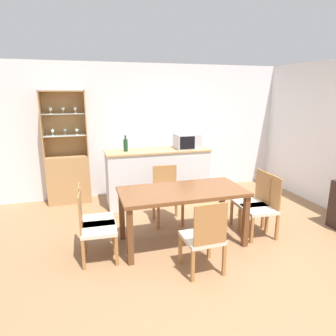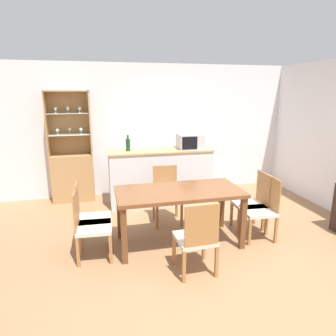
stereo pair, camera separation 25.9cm
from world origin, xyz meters
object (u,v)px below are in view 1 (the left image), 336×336
Objects in this scene: dining_chair_side_left_far at (94,220)px; microwave at (187,141)px; dining_chair_head_near at (204,237)px; wine_bottle at (126,145)px; dining_chair_head_far at (167,196)px; dining_chair_side_right_far at (253,201)px; display_cabinet at (68,171)px; dining_chair_side_left_near at (95,227)px; dining_chair_side_right_near at (262,207)px; dining_table at (182,196)px.

microwave reaches higher than dining_chair_side_left_far.
dining_chair_head_near is 2.49m from wine_bottle.
wine_bottle is (-1.13, 0.04, -0.02)m from microwave.
dining_chair_head_far and dining_chair_side_right_far have the same top height.
microwave is (0.64, 0.84, 0.71)m from dining_chair_head_far.
display_cabinet is 3.32m from dining_chair_side_right_far.
microwave reaches higher than dining_chair_side_left_near.
display_cabinet is at bearing -168.84° from dining_chair_side_left_far.
microwave is at bearing -1.84° from wine_bottle.
dining_chair_side_right_near is at bearing -73.04° from microwave.
wine_bottle is (-0.49, 1.61, 0.45)m from dining_table.
dining_chair_head_far is 1.44m from dining_chair_side_left_near.
wine_bottle reaches higher than dining_chair_side_left_near.
dining_chair_head_near is (-1.15, -0.61, 0.00)m from dining_chair_side_right_near.
dining_chair_side_left_near is at bearing 99.02° from dining_chair_side_right_far.
dining_chair_side_right_far is at bearing -42.17° from wine_bottle.
display_cabinet is 2.31× the size of dining_chair_side_right_far.
dining_chair_side_right_near is 2.31m from dining_chair_side_left_near.
dining_chair_side_right_near is 2.49m from wine_bottle.
dining_chair_head_far is at bearing 88.29° from dining_chair_head_near.
microwave is 1.13m from wine_bottle.
display_cabinet is 7.21× the size of wine_bottle.
dining_chair_side_right_far is (2.31, 0.24, 0.00)m from dining_chair_side_left_near.
dining_chair_side_left_far is (-1.16, -0.61, 0.00)m from dining_chair_head_far.
dining_chair_side_left_near is (-1.16, -0.12, -0.24)m from dining_table.
display_cabinet is at bearing 56.30° from dining_chair_side_right_far.
microwave is (0.64, 1.57, 0.47)m from dining_table.
dining_chair_head_far is 1.00× the size of dining_chair_side_right_near.
display_cabinet is 2.31× the size of dining_chair_side_left_far.
microwave is (0.64, 2.30, 0.71)m from dining_chair_head_near.
dining_chair_head_far and dining_chair_side_right_near have the same top height.
dining_chair_side_left_far is 2.00× the size of microwave.
dining_chair_head_near is at bearing 129.53° from dining_chair_side_right_far.
dining_chair_side_left_near is at bearing -81.37° from display_cabinet.
dining_table is at bearing -54.68° from display_cabinet.
dining_chair_side_left_near is 1.00× the size of dining_chair_side_right_far.
dining_chair_side_right_far is at bearing 4.41° from dining_chair_side_right_near.
display_cabinet is 2.31× the size of dining_chair_side_left_near.
dining_chair_head_near is 1.00× the size of dining_chair_side_right_far.
display_cabinet is at bearing 125.32° from dining_table.
microwave is at bearing 21.39° from dining_chair_side_right_near.
dining_chair_side_right_near is 1.00× the size of dining_chair_head_near.
wine_bottle is at bearing -57.74° from dining_chair_head_far.
dining_chair_side_right_near and dining_chair_side_right_far have the same top height.
dining_chair_head_near is (1.16, -0.85, 0.00)m from dining_chair_side_left_far.
dining_chair_head_far is 1.00× the size of dining_chair_side_right_far.
display_cabinet is 3.47m from dining_chair_side_right_near.
microwave is (1.79, 1.45, 0.71)m from dining_chair_side_left_far.
dining_chair_side_left_far is 1.44m from dining_chair_head_near.
wine_bottle is at bearing -26.43° from display_cabinet.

